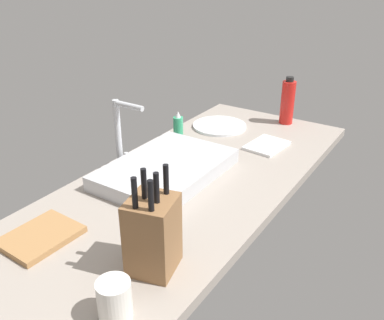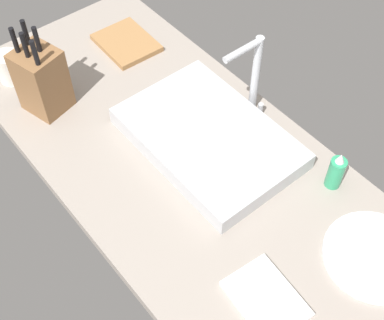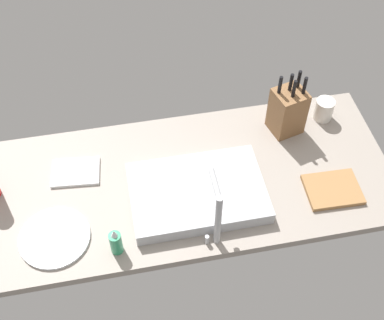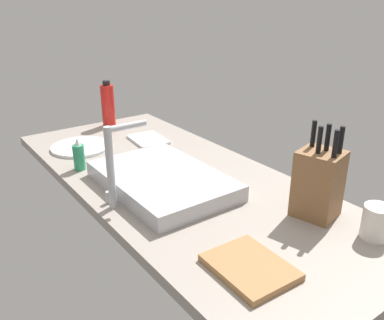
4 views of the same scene
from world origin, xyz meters
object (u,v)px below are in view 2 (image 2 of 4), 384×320
sink_basin (208,138)px  knife_block (42,80)px  cutting_board (126,43)px  dish_towel (266,299)px  dinner_plate (374,256)px  soap_bottle (336,172)px  faucet (253,71)px  coffee_mug (9,67)px

sink_basin → knife_block: 51.04cm
cutting_board → dish_towel: size_ratio=1.11×
knife_block → dinner_plate: (95.36, 35.33, -9.89)cm
cutting_board → knife_block: bearing=-76.5°
soap_bottle → dish_towel: soap_bottle is taller
sink_basin → faucet: 22.40cm
faucet → coffee_mug: (-57.31, -48.57, -10.69)cm
faucet → dish_towel: faucet is taller
dinner_plate → coffee_mug: (-113.02, -38.25, 4.14)cm
soap_bottle → cutting_board: bearing=-173.2°
sink_basin → coffee_mug: bearing=-153.2°
dish_towel → coffee_mug: size_ratio=1.94×
dinner_plate → knife_block: bearing=-159.7°
cutting_board → sink_basin: bearing=-7.9°
sink_basin → knife_block: size_ratio=1.77×
soap_bottle → sink_basin: bearing=-152.2°
dinner_plate → soap_bottle: bearing=157.5°
dish_towel → coffee_mug: bearing=-174.4°
soap_bottle → dinner_plate: (21.29, -8.82, -4.73)cm
dish_towel → sink_basin: bearing=155.5°
cutting_board → dish_towel: (94.83, -27.13, -0.30)cm
sink_basin → dish_towel: bearing=-24.5°
cutting_board → coffee_mug: 38.68cm
sink_basin → coffee_mug: 67.28cm
cutting_board → dinner_plate: 103.61cm
cutting_board → coffee_mug: (-9.41, -37.32, 3.84)cm
sink_basin → dish_towel: sink_basin is taller
knife_block → dish_towel: bearing=-9.7°
sink_basin → faucet: bearing=98.5°
knife_block → coffee_mug: (-17.67, -2.92, -5.74)cm
knife_block → dinner_plate: knife_block is taller
dish_towel → soap_bottle: bearing=108.7°
cutting_board → dinner_plate: (103.61, 0.93, -0.30)cm
soap_bottle → dinner_plate: soap_bottle is taller
cutting_board → dish_towel: bearing=-16.0°
soap_bottle → dinner_plate: size_ratio=0.50×
faucet → dish_towel: 62.43cm
coffee_mug → knife_block: bearing=9.4°
faucet → coffee_mug: faucet is taller
faucet → dish_towel: size_ratio=1.43×
knife_block → cutting_board: (-8.25, 34.40, -9.59)cm
sink_basin → dish_towel: (44.22, -20.14, -2.13)cm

